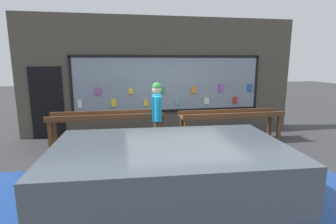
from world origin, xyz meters
The scene contains 7 objects.
ground_plane centered at (0.00, 0.00, 0.00)m, with size 40.00×40.00×0.00m, color #38383A.
shopfront_facade centered at (-0.03, 2.39, 1.77)m, with size 8.56×0.29×3.58m.
display_table_left centered at (-1.69, 1.00, 0.78)m, with size 2.92×0.66×0.96m.
display_table_right centered at (1.69, 1.00, 0.71)m, with size 2.92×0.65×0.87m.
person_browsing centered at (-0.49, 0.46, 1.04)m, with size 0.29×0.68×1.76m.
small_dog centered at (-0.97, 0.30, 0.29)m, with size 0.35×0.53×0.42m.
parked_car centered at (-0.88, -3.18, 0.74)m, with size 4.43×2.06×1.41m.
Camera 1 is at (-1.38, -5.74, 2.27)m, focal length 28.00 mm.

